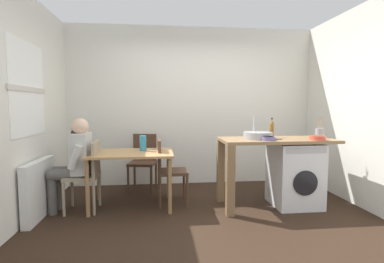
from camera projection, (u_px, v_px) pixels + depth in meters
name	position (u px, v px, depth m)	size (l,w,h in m)	color
ground_plane	(208.00, 220.00, 3.48)	(5.46, 5.46, 0.00)	black
wall_back	(192.00, 106.00, 5.09)	(4.60, 0.10, 2.70)	silver
wall_window_side	(11.00, 106.00, 3.13)	(0.12, 3.80, 2.70)	silver
wall_counter_side	(381.00, 106.00, 3.59)	(0.10, 3.80, 2.70)	silver
radiator	(39.00, 189.00, 3.53)	(0.10, 0.80, 0.70)	white
dining_table	(131.00, 159.00, 3.90)	(1.10, 0.76, 0.74)	tan
chair_person_seat	(88.00, 172.00, 3.75)	(0.40, 0.40, 0.90)	gray
chair_opposite	(167.00, 168.00, 4.01)	(0.41, 0.41, 0.90)	#4C3323
chair_spare_by_wall	(143.00, 159.00, 4.69)	(0.47, 0.47, 0.90)	#4C3323
seated_person	(74.00, 160.00, 3.72)	(0.50, 0.51, 1.20)	#595651
kitchen_counter	(261.00, 151.00, 3.89)	(1.50, 0.68, 0.92)	olive
washing_machine	(295.00, 174.00, 3.97)	(0.60, 0.61, 0.86)	silver
sink_basin	(258.00, 135.00, 3.87)	(0.38, 0.38, 0.09)	#9EA0A5
tap	(254.00, 127.00, 4.04)	(0.02, 0.02, 0.28)	#B2B2B7
bottle_tall_green	(272.00, 129.00, 3.99)	(0.06, 0.06, 0.27)	brown
mixing_bowl	(268.00, 138.00, 3.68)	(0.18, 0.18, 0.05)	slate
utensil_crock	(320.00, 133.00, 4.01)	(0.11, 0.11, 0.30)	gray
colander	(318.00, 138.00, 3.73)	(0.20, 0.20, 0.06)	#D84C38
vase	(143.00, 143.00, 4.00)	(0.09, 0.09, 0.21)	teal
scissors	(276.00, 139.00, 3.79)	(0.15, 0.06, 0.01)	#B2B2B7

